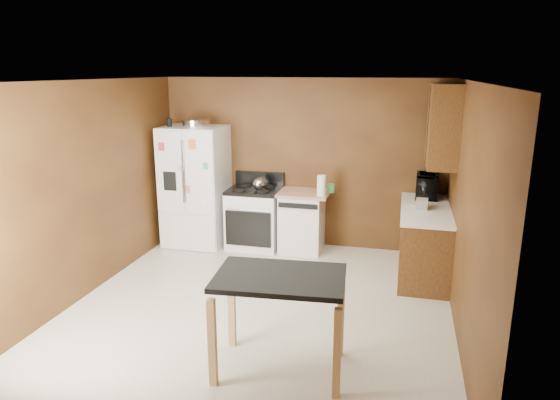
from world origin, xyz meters
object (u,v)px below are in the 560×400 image
at_px(refrigerator, 196,186).
at_px(gas_range, 255,217).
at_px(green_canister, 331,188).
at_px(pen_cup, 169,122).
at_px(roasting_pan, 196,123).
at_px(paper_towel, 321,185).
at_px(toaster, 422,202).
at_px(microwave, 427,186).
at_px(kettle, 259,184).
at_px(dishwasher, 302,221).
at_px(island, 280,291).

height_order(refrigerator, gas_range, refrigerator).
bearing_deg(green_canister, refrigerator, -175.64).
xyz_separation_m(pen_cup, green_canister, (2.37, 0.23, -0.91)).
distance_m(roasting_pan, gas_range, 1.64).
bearing_deg(gas_range, paper_towel, -6.61).
xyz_separation_m(toaster, refrigerator, (-3.29, 0.44, -0.08)).
relative_size(green_canister, microwave, 0.23).
distance_m(kettle, toaster, 2.34).
height_order(pen_cup, toaster, pen_cup).
bearing_deg(dishwasher, island, -82.02).
bearing_deg(pen_cup, kettle, 3.34).
relative_size(roasting_pan, kettle, 2.26).
xyz_separation_m(kettle, toaster, (2.29, -0.44, -0.01)).
height_order(pen_cup, kettle, pen_cup).
xyz_separation_m(toaster, gas_range, (-2.38, 0.50, -0.52)).
relative_size(pen_cup, dishwasher, 0.13).
xyz_separation_m(pen_cup, dishwasher, (1.96, 0.16, -1.41)).
distance_m(refrigerator, dishwasher, 1.69).
height_order(green_canister, island, green_canister).
distance_m(refrigerator, gas_range, 1.01).
distance_m(pen_cup, green_canister, 2.55).
relative_size(kettle, island, 0.15).
distance_m(roasting_pan, island, 3.77).
bearing_deg(roasting_pan, refrigerator, -151.52).
xyz_separation_m(pen_cup, kettle, (1.33, 0.08, -0.87)).
bearing_deg(microwave, gas_range, 95.14).
distance_m(roasting_pan, microwave, 3.43).
relative_size(toaster, island, 0.20).
bearing_deg(roasting_pan, green_canister, 3.79).
bearing_deg(gas_range, refrigerator, -176.19).
height_order(toaster, island, toaster).
xyz_separation_m(roasting_pan, pen_cup, (-0.38, -0.10, 0.01)).
bearing_deg(kettle, pen_cup, -176.66).
bearing_deg(pen_cup, roasting_pan, 15.15).
distance_m(toaster, dishwasher, 1.83).
relative_size(roasting_pan, pen_cup, 3.49).
xyz_separation_m(paper_towel, microwave, (1.44, 0.24, 0.01)).
relative_size(pen_cup, toaster, 0.50).
relative_size(pen_cup, microwave, 0.22).
height_order(microwave, island, microwave).
distance_m(pen_cup, gas_range, 1.88).
bearing_deg(roasting_pan, microwave, 2.69).
bearing_deg(gas_range, dishwasher, 1.94).
xyz_separation_m(kettle, refrigerator, (-1.00, 0.00, -0.09)).
height_order(kettle, microwave, microwave).
xyz_separation_m(green_canister, island, (0.02, -3.13, -0.19)).
height_order(pen_cup, gas_range, pen_cup).
distance_m(roasting_pan, refrigerator, 0.95).
relative_size(roasting_pan, dishwasher, 0.46).
bearing_deg(microwave, refrigerator, 95.43).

